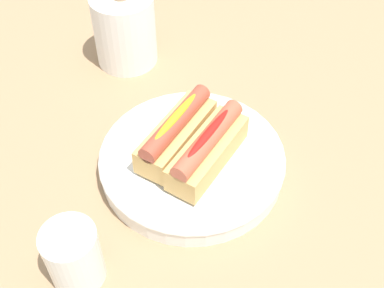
# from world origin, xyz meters

# --- Properties ---
(ground_plane) EXTENTS (2.40, 2.40, 0.00)m
(ground_plane) POSITION_xyz_m (0.00, 0.00, 0.00)
(ground_plane) COLOR #9E7A56
(serving_bowl) EXTENTS (0.27, 0.27, 0.04)m
(serving_bowl) POSITION_xyz_m (-0.02, -0.02, 0.02)
(serving_bowl) COLOR white
(serving_bowl) RESTS_ON ground_plane
(hotdog_front) EXTENTS (0.16, 0.09, 0.06)m
(hotdog_front) POSITION_xyz_m (-0.01, -0.04, 0.06)
(hotdog_front) COLOR tan
(hotdog_front) RESTS_ON serving_bowl
(hotdog_back) EXTENTS (0.16, 0.09, 0.06)m
(hotdog_back) POSITION_xyz_m (-0.02, 0.01, 0.06)
(hotdog_back) COLOR tan
(hotdog_back) RESTS_ON serving_bowl
(water_glass) EXTENTS (0.07, 0.07, 0.09)m
(water_glass) POSITION_xyz_m (-0.24, -0.05, 0.04)
(water_glass) COLOR white
(water_glass) RESTS_ON ground_plane
(paper_towel_roll) EXTENTS (0.11, 0.11, 0.13)m
(paper_towel_roll) POSITION_xyz_m (0.07, 0.26, 0.07)
(paper_towel_roll) COLOR white
(paper_towel_roll) RESTS_ON ground_plane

